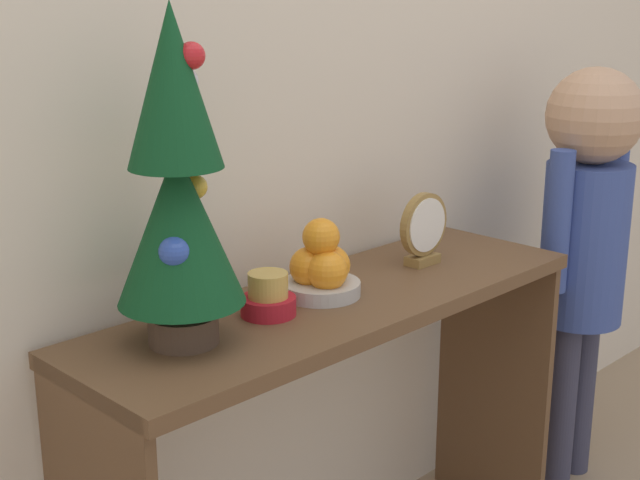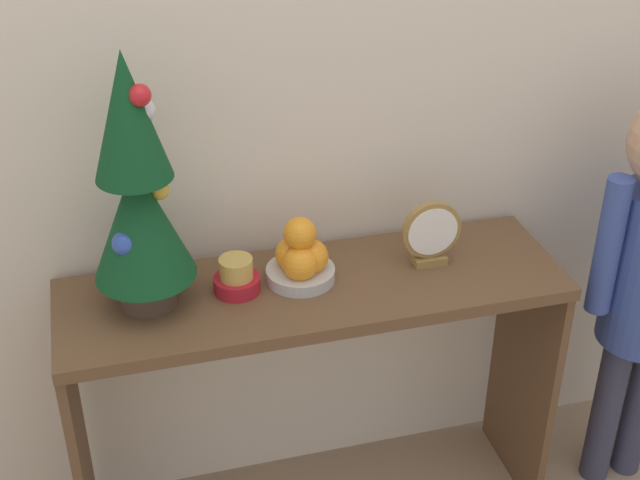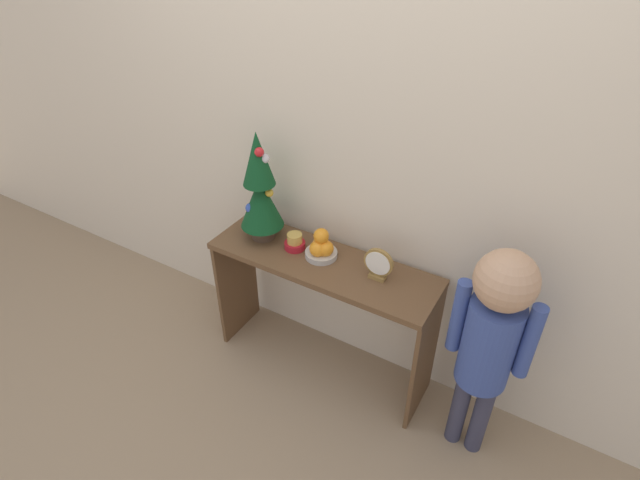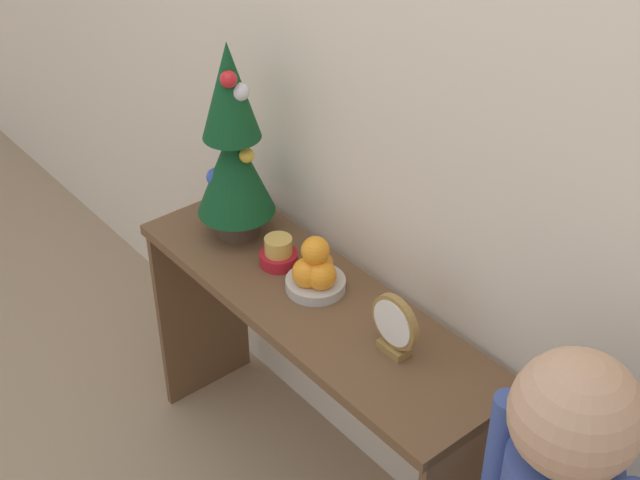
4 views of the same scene
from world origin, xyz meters
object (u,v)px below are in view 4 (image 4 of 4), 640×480
mini_tree (233,146)px  fruit_bowl (315,271)px  desk_clock (395,326)px  singing_bowl (279,253)px

mini_tree → fruit_bowl: 0.40m
fruit_bowl → desk_clock: desk_clock is taller
singing_bowl → desk_clock: (0.44, -0.01, 0.04)m
mini_tree → fruit_bowl: (0.33, 0.01, -0.22)m
mini_tree → desk_clock: 0.66m
fruit_bowl → mini_tree: bearing=-179.1°
mini_tree → singing_bowl: bearing=-0.4°
mini_tree → fruit_bowl: bearing=0.9°
mini_tree → singing_bowl: (0.19, -0.00, -0.24)m
fruit_bowl → desk_clock: 0.30m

